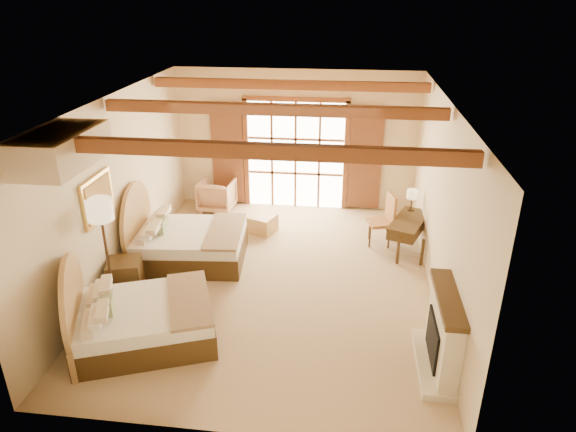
% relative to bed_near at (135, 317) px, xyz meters
% --- Properties ---
extents(floor, '(7.00, 7.00, 0.00)m').
position_rel_bed_near_xyz_m(floor, '(1.79, 1.92, -0.39)').
color(floor, tan).
rests_on(floor, ground).
extents(wall_back, '(5.50, 0.00, 5.50)m').
position_rel_bed_near_xyz_m(wall_back, '(1.79, 5.42, 1.21)').
color(wall_back, beige).
rests_on(wall_back, ground).
extents(wall_left, '(0.00, 7.00, 7.00)m').
position_rel_bed_near_xyz_m(wall_left, '(-0.96, 1.92, 1.21)').
color(wall_left, beige).
rests_on(wall_left, ground).
extents(wall_right, '(0.00, 7.00, 7.00)m').
position_rel_bed_near_xyz_m(wall_right, '(4.54, 1.92, 1.21)').
color(wall_right, beige).
rests_on(wall_right, ground).
extents(ceiling, '(7.00, 7.00, 0.00)m').
position_rel_bed_near_xyz_m(ceiling, '(1.79, 1.92, 2.81)').
color(ceiling, '#AA7836').
rests_on(ceiling, ground).
extents(ceiling_beams, '(5.39, 4.60, 0.18)m').
position_rel_bed_near_xyz_m(ceiling_beams, '(1.79, 1.92, 2.69)').
color(ceiling_beams, brown).
rests_on(ceiling_beams, ceiling).
extents(french_doors, '(3.95, 0.08, 2.60)m').
position_rel_bed_near_xyz_m(french_doors, '(1.79, 5.36, 0.86)').
color(french_doors, white).
rests_on(french_doors, ground).
extents(fireplace, '(0.46, 1.40, 1.16)m').
position_rel_bed_near_xyz_m(fireplace, '(4.38, -0.08, 0.12)').
color(fireplace, beige).
rests_on(fireplace, ground).
extents(painting, '(0.06, 0.95, 0.75)m').
position_rel_bed_near_xyz_m(painting, '(-0.92, 1.17, 1.36)').
color(painting, gold).
rests_on(painting, wall_left).
extents(canopy_valance, '(0.70, 1.40, 0.45)m').
position_rel_bed_near_xyz_m(canopy_valance, '(-0.61, -0.08, 2.56)').
color(canopy_valance, beige).
rests_on(canopy_valance, ceiling).
extents(bed_near, '(2.46, 2.09, 1.29)m').
position_rel_bed_near_xyz_m(bed_near, '(0.00, 0.00, 0.00)').
color(bed_near, '#3F2D14').
rests_on(bed_near, floor).
extents(bed_far, '(2.19, 1.73, 1.36)m').
position_rel_bed_near_xyz_m(bed_far, '(-0.07, 2.45, 0.02)').
color(bed_far, '#3F2D14').
rests_on(bed_far, floor).
extents(nightstand, '(0.67, 0.67, 0.65)m').
position_rel_bed_near_xyz_m(nightstand, '(-0.64, 1.14, -0.07)').
color(nightstand, '#3F2D14').
rests_on(nightstand, floor).
extents(floor_lamp, '(0.40, 0.40, 1.89)m').
position_rel_bed_near_xyz_m(floor_lamp, '(-0.71, 0.80, 1.22)').
color(floor_lamp, '#372517').
rests_on(floor_lamp, floor).
extents(armchair, '(0.83, 0.85, 0.72)m').
position_rel_bed_near_xyz_m(armchair, '(-0.01, 4.90, -0.03)').
color(armchair, tan).
rests_on(armchair, floor).
extents(ottoman, '(0.66, 0.66, 0.37)m').
position_rel_bed_near_xyz_m(ottoman, '(1.24, 3.85, -0.20)').
color(ottoman, tan).
rests_on(ottoman, floor).
extents(desk, '(0.95, 1.36, 0.68)m').
position_rel_bed_near_xyz_m(desk, '(4.25, 3.38, -0.03)').
color(desk, '#3F2D14').
rests_on(desk, floor).
extents(desk_chair, '(0.60, 0.59, 1.07)m').
position_rel_bed_near_xyz_m(desk_chair, '(3.73, 3.60, -0.06)').
color(desk_chair, '#A76438').
rests_on(desk_chair, floor).
extents(desk_lamp, '(0.22, 0.22, 0.44)m').
position_rel_bed_near_xyz_m(desk_lamp, '(4.31, 3.84, 0.62)').
color(desk_lamp, '#372517').
rests_on(desk_lamp, desk).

